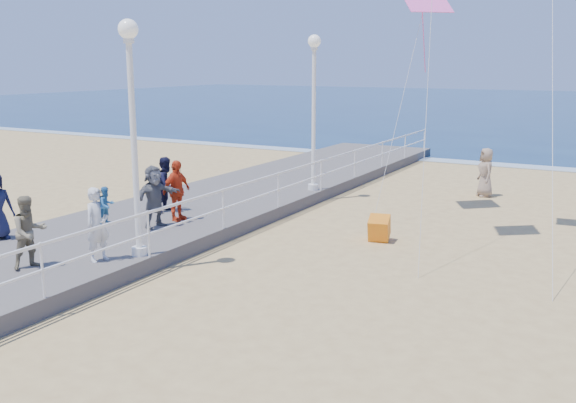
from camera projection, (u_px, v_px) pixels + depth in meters
The scene contains 15 objects.
ground at pixel (351, 314), 12.49m from camera, with size 160.00×160.00×0.00m, color tan.
surf_line at pixel (525, 167), 30.03m from camera, with size 160.00×1.20×0.04m, color silver.
boardwalk at pixel (74, 251), 15.99m from camera, with size 5.00×44.00×0.40m, color #68625E.
railing at pixel (148, 221), 14.61m from camera, with size 0.05×42.00×0.55m.
lamp_post_mid at pixel (132, 115), 14.24m from camera, with size 0.44×0.44×5.32m.
lamp_post_far at pixel (314, 96), 21.94m from camera, with size 0.44×0.44×5.32m.
woman_holding_toddler at pixel (98, 225), 14.35m from camera, with size 0.62×0.40×1.69m, color silver.
toddler_held at pixel (106, 205), 14.31m from camera, with size 0.41×0.32×0.85m, color teal.
spectator_1 at pixel (29, 232), 13.87m from camera, with size 0.78×0.61×1.60m, color #7F7357.
spectator_3 at pixel (177, 191), 18.06m from camera, with size 1.01×0.42×1.72m, color red.
spectator_5 at pixel (154, 196), 17.34m from camera, with size 1.58×0.50×1.70m, color slate.
spectator_7 at pixel (167, 184), 19.20m from camera, with size 0.80×0.63×1.65m, color #161732.
beach_walker_c at pixel (486, 172), 23.29m from camera, with size 0.87×0.57×1.78m, color gray.
box_kite at pixel (379, 230), 17.52m from camera, with size 0.55×0.55×0.60m, color #E8440D.
kite_diamond_pink at pixel (426, 0), 19.72m from camera, with size 1.40×1.40×0.02m, color #FC5DBD.
Camera 1 is at (4.61, -10.87, 4.79)m, focal length 40.00 mm.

